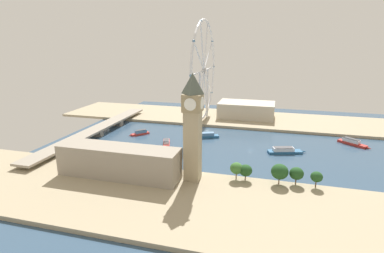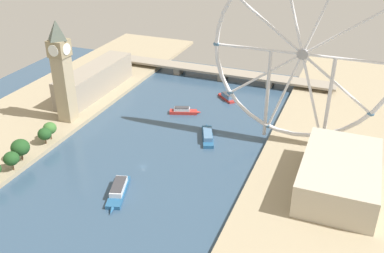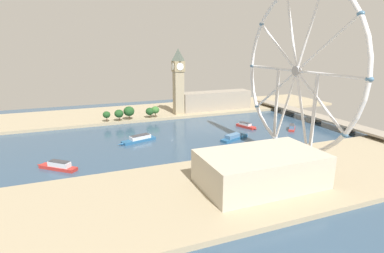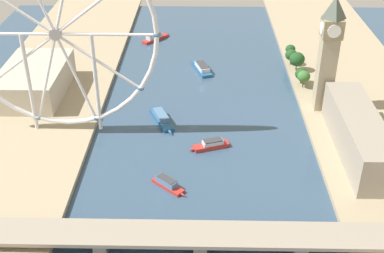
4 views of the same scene
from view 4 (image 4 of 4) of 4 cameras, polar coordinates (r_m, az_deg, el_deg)
The scene contains 14 objects.
ground_plane at distance 379.45m, azimuth 1.09°, elevation 4.36°, with size 395.25×395.25×0.00m, color #334C66.
riverbank_left at distance 395.24m, azimuth 17.69°, elevation 4.20°, with size 90.00×520.00×3.00m, color tan.
riverbank_right at distance 395.12m, azimuth -15.52°, elevation 4.55°, with size 90.00×520.00×3.00m, color tan.
clock_tower at distance 340.27m, azimuth 15.02°, elevation 8.01°, with size 13.58×13.58×76.33m.
parliament_block at distance 309.18m, azimuth 18.12°, elevation -0.80°, with size 22.00×90.69×22.84m, color gray.
tree_row_embankment at distance 401.10m, azimuth 11.65°, elevation 7.04°, with size 13.37×62.65×14.79m.
ferris_wheel at distance 305.07m, azimuth -15.00°, elevation 9.85°, with size 120.43×3.20×121.60m.
riverside_hall at distance 378.41m, azimuth -17.22°, elevation 4.99°, with size 42.22×71.14×19.52m, color #BCB29E.
river_bridge at distance 237.69m, azimuth 0.93°, elevation -12.14°, with size 207.25×17.64×8.17m.
tour_boat_0 at distance 469.01m, azimuth -4.13°, elevation 9.88°, with size 24.54×27.84×6.23m.
tour_boat_1 at distance 275.08m, azimuth -2.74°, elevation -6.42°, with size 19.89×18.52×5.36m.
tour_boat_2 at distance 334.72m, azimuth -3.39°, elevation 0.91°, with size 18.28×34.63×5.45m.
tour_boat_3 at distance 406.80m, azimuth 1.10°, elevation 6.60°, with size 17.19×35.84×5.73m.
tour_boat_4 at distance 306.90m, azimuth 2.12°, elevation -2.07°, with size 25.40×12.99×5.37m.
Camera 4 is at (0.20, 340.43, 167.60)m, focal length 47.70 mm.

